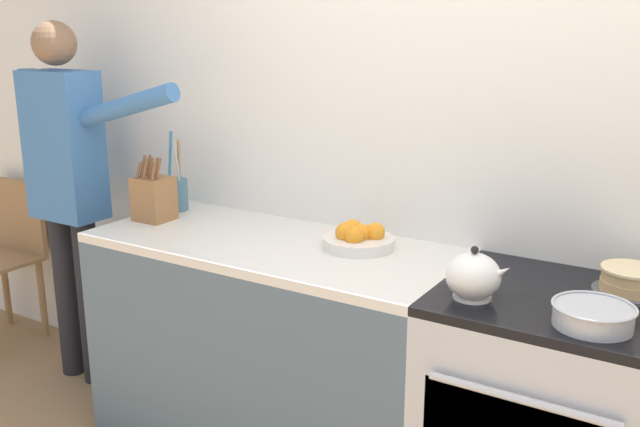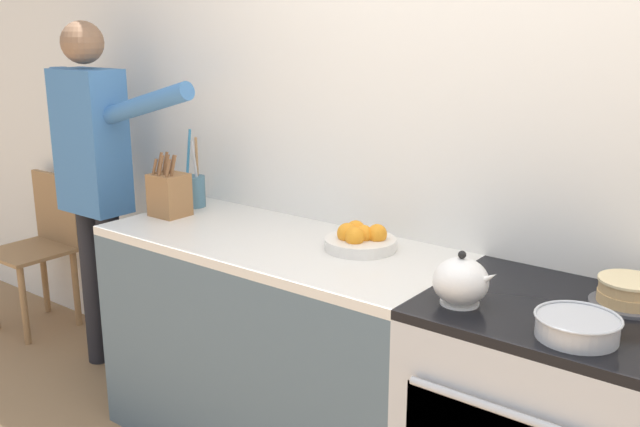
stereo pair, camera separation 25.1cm
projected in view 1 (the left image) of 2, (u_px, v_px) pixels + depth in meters
The scene contains 11 objects.
wall_back at pixel (488, 138), 2.51m from camera, with size 8.00×0.04×2.60m.
counter_cabinet at pixel (273, 348), 2.82m from camera, with size 1.43×0.63×0.89m.
stove_range at pixel (545, 427), 2.27m from camera, with size 0.70×0.66×0.89m.
layer_cake at pixel (630, 282), 2.17m from camera, with size 0.22×0.22×0.08m.
tea_kettle at pixel (474, 276), 2.13m from camera, with size 0.20×0.17×0.16m.
mixing_bowl at pixel (593, 315), 1.94m from camera, with size 0.23×0.23×0.06m.
knife_block at pixel (154, 198), 2.97m from camera, with size 0.14×0.13×0.27m.
utensil_crock at pixel (176, 193), 3.13m from camera, with size 0.11×0.11×0.35m.
fruit_bowl at pixel (358, 238), 2.61m from camera, with size 0.26×0.26×0.10m.
person_baker at pixel (68, 174), 3.26m from camera, with size 0.95×0.20×1.70m.
dining_chair at pixel (6, 249), 3.87m from camera, with size 0.40×0.40×0.87m.
Camera 1 is at (0.81, -1.78, 1.70)m, focal length 40.00 mm.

